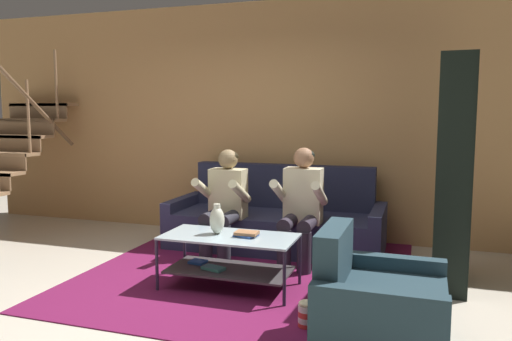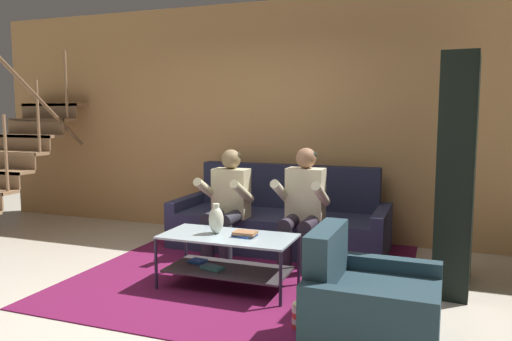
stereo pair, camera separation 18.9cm
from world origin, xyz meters
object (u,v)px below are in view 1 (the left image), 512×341
at_px(person_seated_left, 224,200).
at_px(book_stack, 246,234).
at_px(vase, 217,220).
at_px(armchair, 377,308).
at_px(bookshelf, 459,192).
at_px(popcorn_tub, 306,314).
at_px(coffee_table, 229,253).
at_px(couch, 276,222).
at_px(person_seated_right, 301,202).

distance_m(person_seated_left, book_stack, 1.01).
distance_m(vase, armchair, 1.67).
xyz_separation_m(bookshelf, armchair, (-0.58, -1.52, -0.57)).
xyz_separation_m(person_seated_left, popcorn_tub, (1.21, -1.45, -0.53)).
relative_size(person_seated_left, coffee_table, 0.99).
distance_m(bookshelf, armchair, 1.72).
relative_size(person_seated_left, popcorn_tub, 5.63).
distance_m(couch, person_seated_left, 0.77).
height_order(couch, armchair, couch).
bearing_deg(couch, popcorn_tub, -68.31).
xyz_separation_m(couch, armchair, (1.30, -2.15, -0.03)).
relative_size(couch, book_stack, 11.43).
distance_m(coffee_table, armchair, 1.52).
height_order(coffee_table, vase, vase).
bearing_deg(armchair, book_stack, 147.54).
distance_m(person_seated_right, book_stack, 0.90).
distance_m(person_seated_left, person_seated_right, 0.83).
bearing_deg(coffee_table, person_seated_left, 113.88).
height_order(person_seated_left, book_stack, person_seated_left).
bearing_deg(popcorn_tub, coffee_table, 144.71).
bearing_deg(vase, coffee_table, -14.29).
relative_size(armchair, popcorn_tub, 4.22).
height_order(vase, bookshelf, bookshelf).
distance_m(bookshelf, popcorn_tub, 1.91).
bearing_deg(couch, bookshelf, -18.37).
bearing_deg(vase, book_stack, -1.88).
height_order(couch, popcorn_tub, couch).
bearing_deg(person_seated_left, book_stack, -57.23).
relative_size(coffee_table, book_stack, 5.54).
distance_m(person_seated_right, vase, 1.01).
xyz_separation_m(book_stack, popcorn_tub, (0.67, -0.61, -0.40)).
distance_m(person_seated_right, coffee_table, 1.03).
xyz_separation_m(person_seated_left, person_seated_right, (0.83, 0.00, 0.02)).
xyz_separation_m(book_stack, bookshelf, (1.76, 0.77, 0.34)).
bearing_deg(couch, book_stack, -84.83).
relative_size(person_seated_right, armchair, 1.38).
bearing_deg(coffee_table, couch, 88.67).
xyz_separation_m(couch, person_seated_right, (0.41, -0.55, 0.35)).
relative_size(person_seated_right, bookshelf, 0.59).
xyz_separation_m(person_seated_left, coffee_table, (0.38, -0.86, -0.31)).
xyz_separation_m(book_stack, armchair, (1.18, -0.75, -0.23)).
distance_m(couch, vase, 1.43).
bearing_deg(bookshelf, armchair, -110.97).
distance_m(person_seated_left, armchair, 2.37).
distance_m(vase, popcorn_tub, 1.24).
xyz_separation_m(vase, book_stack, (0.28, -0.01, -0.10)).
bearing_deg(bookshelf, person_seated_left, 178.31).
height_order(couch, bookshelf, bookshelf).
xyz_separation_m(coffee_table, vase, (-0.12, 0.03, 0.28)).
distance_m(book_stack, armchair, 1.41).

